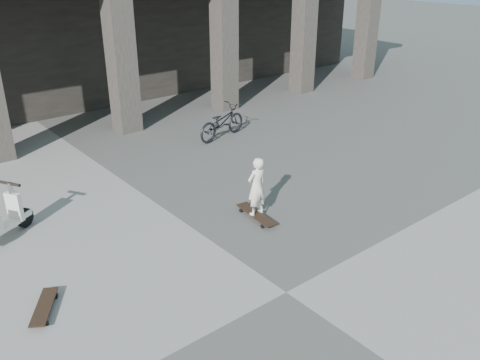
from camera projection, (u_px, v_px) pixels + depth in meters
ground at (286, 292)px, 7.76m from camera, size 90.00×90.00×0.00m
longboard at (256, 215)px, 9.87m from camera, size 0.38×1.11×0.11m
skateboard_spare at (44, 307)px, 7.31m from camera, size 0.67×0.87×0.11m
child at (257, 187)px, 9.62m from camera, size 0.43×0.29×1.16m
bicycle at (222, 122)px, 14.00m from camera, size 1.82×0.94×0.91m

